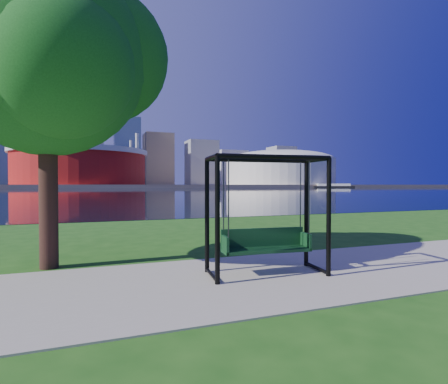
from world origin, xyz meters
TOP-DOWN VIEW (x-y plane):
  - ground at (0.00, 0.00)m, footprint 900.00×900.00m
  - path at (0.00, -0.50)m, footprint 120.00×4.00m
  - river at (0.00, 102.00)m, footprint 900.00×180.00m
  - far_bank at (0.00, 306.00)m, footprint 900.00×228.00m
  - stadium at (-10.00, 235.00)m, footprint 83.00×83.00m
  - arena at (135.00, 235.00)m, footprint 84.00×84.00m
  - skyline at (-4.27, 319.39)m, footprint 392.00×66.00m
  - swing at (0.60, -0.35)m, footprint 2.54×1.31m
  - park_tree at (-3.81, 1.99)m, footprint 5.68×5.13m
  - barge at (148.84, 187.36)m, footprint 27.28×16.97m

SIDE VIEW (x-z plane):
  - ground at x=0.00m, z-range 0.00..0.00m
  - river at x=0.00m, z-range 0.00..0.02m
  - path at x=0.00m, z-range 0.00..0.03m
  - far_bank at x=0.00m, z-range 0.00..2.00m
  - swing at x=0.60m, z-range -0.04..2.46m
  - barge at x=148.84m, z-range -0.12..2.54m
  - park_tree at x=-3.81m, z-range 1.37..8.43m
  - stadium at x=-10.00m, z-range -1.77..30.23m
  - arena at x=135.00m, z-range 2.59..29.15m
  - skyline at x=-4.27m, z-range -12.36..84.14m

